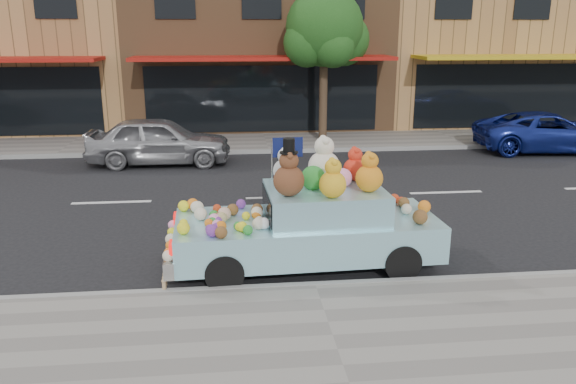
{
  "coord_description": "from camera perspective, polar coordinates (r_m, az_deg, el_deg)",
  "views": [
    {
      "loc": [
        -1.22,
        -12.74,
        3.84
      ],
      "look_at": [
        -0.29,
        -3.84,
        1.25
      ],
      "focal_mm": 35.0,
      "sensor_mm": 36.0,
      "label": 1
    }
  ],
  "objects": [
    {
      "name": "near_kerb",
      "position": [
        8.69,
        2.76,
        -9.61
      ],
      "size": [
        60.0,
        0.12,
        0.13
      ],
      "primitive_type": "cube",
      "color": "gray",
      "rests_on": "ground"
    },
    {
      "name": "car_blue",
      "position": [
        20.22,
        24.92,
        5.55
      ],
      "size": [
        4.77,
        2.55,
        1.28
      ],
      "primitive_type": "imported",
      "rotation": [
        0.0,
        0.0,
        1.47
      ],
      "color": "navy",
      "rests_on": "ground"
    },
    {
      "name": "street_tree",
      "position": [
        19.56,
        3.77,
        15.7
      ],
      "size": [
        3.0,
        2.7,
        5.22
      ],
      "color": "#38281C",
      "rests_on": "ground"
    },
    {
      "name": "far_kerb",
      "position": [
        18.17,
        -1.96,
        4.16
      ],
      "size": [
        60.0,
        0.12,
        0.13
      ],
      "primitive_type": "cube",
      "color": "gray",
      "rests_on": "ground"
    },
    {
      "name": "ground",
      "position": [
        13.36,
        -0.44,
        -0.55
      ],
      "size": [
        120.0,
        120.0,
        0.0
      ],
      "primitive_type": "plane",
      "color": "black",
      "rests_on": "ground"
    },
    {
      "name": "art_car",
      "position": [
        9.31,
        2.05,
        -3.02
      ],
      "size": [
        4.55,
        1.93,
        2.26
      ],
      "rotation": [
        0.0,
        0.0,
        0.04
      ],
      "color": "black",
      "rests_on": "ground"
    },
    {
      "name": "storefront_mid",
      "position": [
        24.74,
        -3.22,
        15.68
      ],
      "size": [
        10.0,
        9.8,
        7.3
      ],
      "color": "#8B5E3B",
      "rests_on": "ground"
    },
    {
      "name": "car_silver",
      "position": [
        16.98,
        -12.97,
        5.12
      ],
      "size": [
        4.18,
        1.73,
        1.42
      ],
      "primitive_type": "imported",
      "rotation": [
        0.0,
        0.0,
        1.56
      ],
      "color": "#A5A5A9",
      "rests_on": "ground"
    },
    {
      "name": "storefront_left",
      "position": [
        26.22,
        -26.35,
        14.13
      ],
      "size": [
        10.0,
        9.8,
        7.3
      ],
      "color": "#AC7C48",
      "rests_on": "ground"
    },
    {
      "name": "near_sidewalk",
      "position": [
        7.39,
        4.55,
        -14.66
      ],
      "size": [
        60.0,
        3.0,
        0.12
      ],
      "primitive_type": "cube",
      "color": "gray",
      "rests_on": "ground"
    },
    {
      "name": "storefront_right",
      "position": [
        27.14,
        19.16,
        14.89
      ],
      "size": [
        10.0,
        9.8,
        7.3
      ],
      "color": "#AC7C48",
      "rests_on": "ground"
    },
    {
      "name": "far_sidewalk",
      "position": [
        19.64,
        -2.27,
        5.05
      ],
      "size": [
        60.0,
        3.0,
        0.12
      ],
      "primitive_type": "cube",
      "color": "gray",
      "rests_on": "ground"
    }
  ]
}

